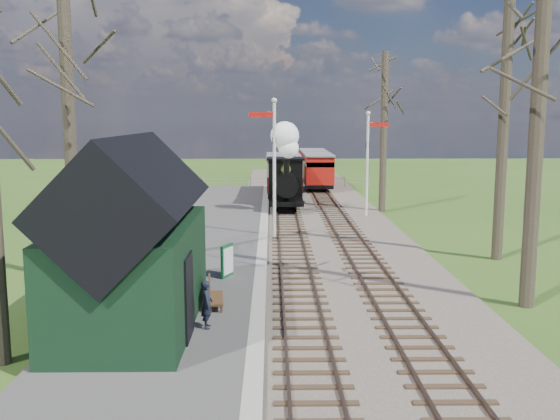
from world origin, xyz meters
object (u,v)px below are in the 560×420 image
(sign_board, at_px, (227,261))
(bench, at_px, (212,293))
(semaphore_far, at_px, (369,156))
(red_carriage_b, at_px, (313,165))
(person, at_px, (207,304))
(locomotive, at_px, (286,172))
(coach, at_px, (284,173))
(red_carriage_a, at_px, (318,170))
(semaphore_near, at_px, (273,158))
(station_shed, at_px, (132,244))

(sign_board, bearing_deg, bench, -93.37)
(semaphore_far, distance_m, bench, 18.08)
(red_carriage_b, bearing_deg, semaphore_far, -84.41)
(bench, height_order, person, person)
(locomotive, relative_size, coach, 0.63)
(bench, xyz_separation_m, person, (0.04, -1.78, 0.24))
(semaphore_far, bearing_deg, red_carriage_a, 98.01)
(semaphore_far, bearing_deg, semaphore_near, -130.60)
(bench, bearing_deg, station_shed, -140.40)
(semaphore_far, xyz_separation_m, red_carriage_a, (-1.77, 12.61, -1.84))
(locomotive, distance_m, red_carriage_b, 16.01)
(coach, xyz_separation_m, red_carriage_a, (2.60, 4.21, -0.15))
(locomotive, bearing_deg, station_shed, -101.90)
(red_carriage_a, distance_m, person, 31.30)
(station_shed, xyz_separation_m, person, (1.86, -0.27, -1.46))
(semaphore_near, bearing_deg, person, -97.74)
(red_carriage_a, bearing_deg, locomotive, -104.25)
(semaphore_near, relative_size, locomotive, 1.25)
(red_carriage_b, bearing_deg, person, -97.88)
(red_carriage_a, bearing_deg, semaphore_far, -81.99)
(coach, bearing_deg, red_carriage_a, 58.31)
(sign_board, height_order, bench, sign_board)
(station_shed, bearing_deg, locomotive, 78.10)
(station_shed, relative_size, person, 5.22)
(locomotive, relative_size, bench, 3.57)
(semaphore_far, xyz_separation_m, sign_board, (-6.66, -13.26, -2.61))
(station_shed, height_order, red_carriage_b, station_shed)
(red_carriage_a, bearing_deg, person, -99.27)
(semaphore_near, xyz_separation_m, red_carriage_a, (3.37, 18.61, -2.11))
(semaphore_near, distance_m, semaphore_far, 7.91)
(red_carriage_a, xyz_separation_m, person, (-5.04, -30.88, -0.71))
(locomotive, xyz_separation_m, sign_board, (-2.27, -15.59, -1.53))
(red_carriage_a, xyz_separation_m, bench, (-5.07, -29.10, -0.94))
(semaphore_far, height_order, bench, semaphore_far)
(semaphore_near, bearing_deg, locomotive, 84.81)
(station_shed, xyz_separation_m, locomotive, (4.29, 20.33, 0.00))
(red_carriage_a, xyz_separation_m, sign_board, (-4.88, -25.87, -0.77))
(semaphore_near, height_order, red_carriage_a, semaphore_near)
(red_carriage_b, relative_size, sign_board, 4.79)
(locomotive, bearing_deg, red_carriage_a, 75.75)
(station_shed, height_order, sign_board, station_shed)
(semaphore_near, relative_size, red_carriage_b, 1.21)
(coach, bearing_deg, person, -95.22)
(red_carriage_a, relative_size, sign_board, 4.79)
(locomotive, relative_size, red_carriage_a, 0.96)
(red_carriage_a, bearing_deg, sign_board, -100.69)
(station_shed, xyz_separation_m, red_carriage_b, (6.90, 36.11, -0.76))
(coach, distance_m, red_carriage_b, 10.05)
(semaphore_near, relative_size, semaphore_far, 1.09)
(red_carriage_a, bearing_deg, red_carriage_b, 90.00)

